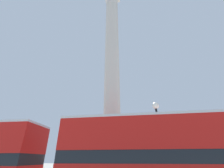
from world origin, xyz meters
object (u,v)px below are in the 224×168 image
(monument_column, at_px, (112,90))
(bus_b, at_px, (171,158))
(equestrian_statue, at_px, (14,165))
(street_lamp, at_px, (160,138))

(monument_column, xyz_separation_m, bus_b, (3.72, -6.16, -6.61))
(bus_b, bearing_deg, equestrian_statue, 151.55)
(street_lamp, bearing_deg, equestrian_statue, 157.53)
(bus_b, height_order, street_lamp, street_lamp)
(monument_column, bearing_deg, street_lamp, -47.40)
(monument_column, height_order, equestrian_statue, monument_column)
(monument_column, relative_size, equestrian_statue, 4.58)
(equestrian_statue, bearing_deg, monument_column, -7.98)
(monument_column, xyz_separation_m, street_lamp, (3.70, -4.02, -5.46))
(equestrian_statue, relative_size, street_lamp, 0.99)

